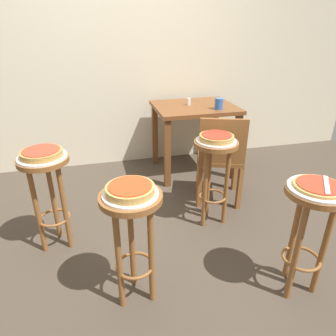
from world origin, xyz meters
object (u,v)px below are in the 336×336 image
Objects in this scene: pizza_leftside at (42,153)px; pizza_rear at (217,137)px; dining_table at (194,118)px; stool_leftside at (48,185)px; serving_plate_middle at (130,194)px; condiment_shaker at (189,102)px; serving_plate_foreground at (318,188)px; pizza_middle at (130,189)px; stool_rear at (215,166)px; cup_near_edge at (219,104)px; stool_middle at (132,227)px; pizza_foreground at (319,186)px; stool_foreground at (310,221)px; serving_plate_leftside at (42,157)px; serving_plate_rear at (216,141)px; wooden_chair at (221,156)px; pizza_server_knife at (327,185)px.

pizza_leftside and pizza_rear have the same top height.
stool_leftside is at bearing -144.50° from dining_table.
serving_plate_middle is 4.17× the size of condiment_shaker.
serving_plate_foreground and serving_plate_middle have the same top height.
condiment_shaker reaches higher than pizza_rear.
pizza_middle and pizza_rear have the same top height.
stool_rear is 1.03m from dining_table.
pizza_leftside is 1.05× the size of pizza_rear.
cup_near_edge reaches higher than stool_rear.
pizza_leftside is (-0.51, 0.64, 0.24)m from stool_middle.
condiment_shaker is at bearing 94.54° from serving_plate_foreground.
stool_middle is at bearing 180.00° from serving_plate_middle.
pizza_foreground is 1.64m from cup_near_edge.
stool_foreground is 0.91m from pizza_rear.
pizza_rear is 1.05m from condiment_shaker.
stool_rear is (1.26, 0.01, 0.00)m from stool_leftside.
dining_table is at bearing 80.80° from stool_rear.
condiment_shaker is at bearing 37.61° from serving_plate_leftside.
serving_plate_leftside is at bearing 128.86° from serving_plate_middle.
dining_table reaches higher than stool_middle.
condiment_shaker is at bearing 84.27° from serving_plate_rear.
stool_leftside is at bearing -179.64° from serving_plate_rear.
stool_foreground is 2.78× the size of pizza_rear.
serving_plate_middle is 0.41× the size of stool_rear.
stool_foreground is at bearing 153.43° from pizza_foreground.
stool_middle is (-1.01, 0.19, -0.21)m from serving_plate_foreground.
serving_plate_middle is 0.35× the size of wooden_chair.
pizza_server_knife reaches higher than serving_plate_leftside.
pizza_leftside is at bearing -153.36° from cup_near_edge.
pizza_leftside is (-1.52, 0.83, 0.24)m from stool_foreground.
serving_plate_rear is at bearing 0.00° from stool_rear.
pizza_leftside is at bearing 151.42° from serving_plate_foreground.
serving_plate_foreground is 1.04× the size of serving_plate_rear.
pizza_server_knife is at bearing -84.78° from wooden_chair.
wooden_chair is (1.44, 0.30, -0.27)m from serving_plate_leftside.
pizza_server_knife is (0.28, -0.86, 0.03)m from serving_plate_rear.
pizza_middle is at bearing -116.84° from condiment_shaker.
cup_near_edge is (1.61, 0.81, 0.29)m from stool_leftside.
wooden_chair is at bearing 93.79° from serving_plate_foreground.
pizza_server_knife is (0.28, -0.86, 0.24)m from stool_rear.
wooden_chair is at bearing -88.70° from dining_table.
stool_middle is 1.89m from dining_table.
serving_plate_middle is at bearing -139.36° from pizza_rear.
dining_table is at bearing 80.80° from pizza_rear.
pizza_leftside is 1.26m from pizza_rear.
serving_plate_middle is 0.35× the size of dining_table.
stool_leftside is 2.34× the size of serving_plate_rear.
pizza_middle is 3.63× the size of condiment_shaker.
stool_middle is 0.85× the size of dining_table.
pizza_server_knife reaches higher than serving_plate_foreground.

